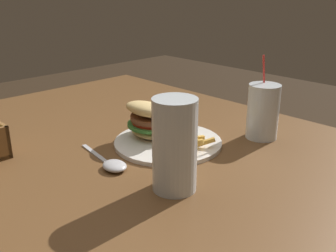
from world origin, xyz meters
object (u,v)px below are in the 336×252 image
at_px(meal_plate_near, 159,129).
at_px(juice_glass, 263,114).
at_px(beer_glass, 175,147).
at_px(spoon, 113,165).

distance_m(meal_plate_near, juice_glass, 0.26).
distance_m(beer_glass, spoon, 0.17).
relative_size(meal_plate_near, juice_glass, 1.27).
bearing_deg(meal_plate_near, juice_glass, -127.20).
bearing_deg(spoon, beer_glass, 20.48).
height_order(beer_glass, juice_glass, juice_glass).
bearing_deg(beer_glass, juice_glass, -84.53).
bearing_deg(spoon, juice_glass, 81.07).
height_order(beer_glass, spoon, beer_glass).
xyz_separation_m(meal_plate_near, spoon, (-0.04, 0.17, -0.03)).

